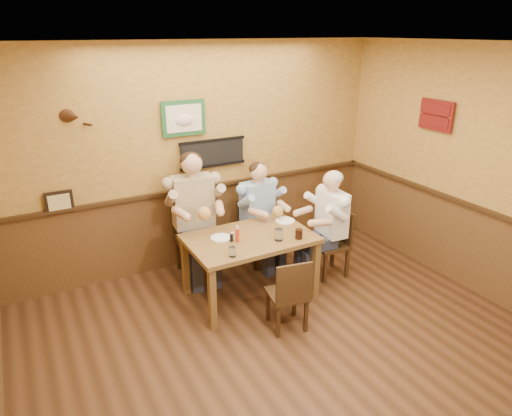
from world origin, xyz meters
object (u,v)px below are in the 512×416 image
at_px(water_glass_mid, 279,235).
at_px(pepper_shaker, 231,238).
at_px(chair_near_side, 287,292).
at_px(cola_tumbler, 299,234).
at_px(chair_right_end, 330,244).
at_px(diner_white_elder, 331,230).
at_px(dining_table, 250,244).
at_px(salt_shaker, 233,236).
at_px(chair_back_right, 257,232).
at_px(diner_tan_shirt, 194,221).
at_px(diner_blue_polo, 257,219).
at_px(hot_sauce_bottle, 237,235).
at_px(chair_back_left, 195,237).
at_px(water_glass_left, 232,252).

xyz_separation_m(water_glass_mid, pepper_shaker, (-0.47, 0.22, -0.02)).
height_order(chair_near_side, cola_tumbler, cola_tumbler).
height_order(chair_right_end, diner_white_elder, diner_white_elder).
distance_m(dining_table, salt_shaker, 0.24).
distance_m(chair_near_side, diner_white_elder, 1.26).
xyz_separation_m(cola_tumbler, salt_shaker, (-0.65, 0.33, -0.01)).
distance_m(chair_back_right, diner_tan_shirt, 0.88).
bearing_deg(diner_blue_polo, salt_shaker, -142.89).
bearing_deg(chair_near_side, chair_right_end, -137.13).
distance_m(diner_tan_shirt, cola_tumbler, 1.37).
distance_m(chair_right_end, hot_sauce_bottle, 1.34).
height_order(diner_tan_shirt, pepper_shaker, diner_tan_shirt).
bearing_deg(chair_back_left, cola_tumbler, -47.76).
bearing_deg(water_glass_mid, hot_sauce_bottle, 156.71).
bearing_deg(pepper_shaker, chair_back_right, 44.72).
relative_size(hot_sauce_bottle, pepper_shaker, 1.98).
bearing_deg(chair_back_left, hot_sauce_bottle, -72.53).
relative_size(chair_back_right, chair_right_end, 1.01).
relative_size(water_glass_mid, salt_shaker, 1.63).
bearing_deg(cola_tumbler, diner_white_elder, 21.59).
xyz_separation_m(chair_right_end, diner_white_elder, (0.00, 0.00, 0.18)).
distance_m(cola_tumbler, salt_shaker, 0.73).
bearing_deg(water_glass_mid, diner_white_elder, 12.29).
distance_m(cola_tumbler, hot_sauce_bottle, 0.68).
relative_size(dining_table, chair_back_left, 1.41).
distance_m(dining_table, chair_back_right, 0.86).
bearing_deg(dining_table, water_glass_left, -138.18).
height_order(diner_blue_polo, water_glass_left, diner_blue_polo).
bearing_deg(diner_blue_polo, water_glass_mid, -111.79).
bearing_deg(hot_sauce_bottle, chair_right_end, 0.46).
xyz_separation_m(dining_table, hot_sauce_bottle, (-0.18, -0.06, 0.18)).
distance_m(water_glass_left, pepper_shaker, 0.36).
bearing_deg(chair_right_end, chair_near_side, -53.49).
bearing_deg(salt_shaker, water_glass_left, -116.34).
bearing_deg(chair_back_left, diner_white_elder, -24.19).
xyz_separation_m(chair_right_end, water_glass_mid, (-0.86, -0.19, 0.39)).
xyz_separation_m(salt_shaker, pepper_shaker, (-0.04, -0.04, 0.00)).
distance_m(chair_near_side, salt_shaker, 0.87).
distance_m(chair_back_left, salt_shaker, 0.84).
relative_size(diner_tan_shirt, diner_blue_polo, 1.15).
distance_m(chair_right_end, salt_shaker, 1.35).
height_order(water_glass_left, water_glass_mid, water_glass_mid).
distance_m(diner_tan_shirt, water_glass_mid, 1.19).
distance_m(chair_back_left, diner_tan_shirt, 0.21).
bearing_deg(dining_table, chair_back_left, 114.15).
xyz_separation_m(chair_back_left, salt_shaker, (0.16, -0.77, 0.29)).
bearing_deg(pepper_shaker, chair_back_left, 98.53).
xyz_separation_m(dining_table, chair_back_left, (-0.36, 0.80, -0.16)).
xyz_separation_m(chair_near_side, water_glass_left, (-0.43, 0.38, 0.40)).
distance_m(diner_blue_polo, water_glass_mid, 0.97).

